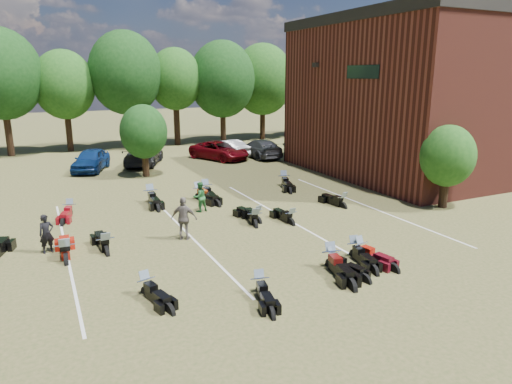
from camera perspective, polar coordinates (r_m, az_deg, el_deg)
ground at (r=19.12m, az=2.74°, el=-6.48°), size 160.00×160.00×0.00m
car_3 at (r=36.58m, az=-13.86°, el=4.52°), size 4.32×5.93×1.59m
car_4 at (r=35.50m, az=-19.94°, el=3.79°), size 3.56×5.09×1.61m
car_5 at (r=39.20m, az=-3.67°, el=5.46°), size 2.81×4.77×1.48m
car_6 at (r=38.11m, az=-4.62°, el=5.19°), size 4.48×5.89×1.49m
car_7 at (r=38.96m, az=0.48°, el=5.47°), size 2.27×5.32×1.53m
person_black at (r=19.71m, az=-24.72°, el=-4.78°), size 0.65×0.51×1.57m
person_green at (r=23.46m, az=-7.05°, el=-0.60°), size 0.87×0.74×1.57m
person_grey at (r=19.51m, az=-8.99°, el=-3.30°), size 1.18×0.96×1.88m
motorcycle_1 at (r=15.31m, az=-13.50°, el=-12.43°), size 1.12×2.12×1.13m
motorcycle_2 at (r=14.98m, az=0.45°, el=-12.63°), size 1.04×2.09×1.12m
motorcycle_3 at (r=17.03m, az=9.55°, el=-9.37°), size 1.07×2.13×1.13m
motorcycle_4 at (r=18.14m, az=12.15°, el=-7.99°), size 1.06×2.22×1.19m
motorcycle_5 at (r=17.04m, az=9.30°, el=-9.35°), size 1.22×2.49×1.33m
motorcycle_6 at (r=18.14m, az=12.91°, el=-8.03°), size 1.04×2.22×1.19m
motorcycle_7 at (r=18.69m, az=-22.61°, el=-8.14°), size 0.89×2.51×1.39m
motorcycle_9 at (r=18.98m, az=-18.17°, el=-7.38°), size 0.85×2.33×1.28m
motorcycle_10 at (r=21.21m, az=-0.11°, el=-4.32°), size 1.15×2.36×1.26m
motorcycle_11 at (r=21.57m, az=4.38°, el=-4.05°), size 0.76×2.09×1.15m
motorcycle_12 at (r=21.79m, az=0.14°, el=-3.81°), size 1.14×2.24×1.19m
motorcycle_13 at (r=24.57m, az=10.74°, el=-1.95°), size 1.01×2.26×1.22m
motorcycle_15 at (r=24.66m, az=-22.18°, el=-2.73°), size 1.24×2.20×1.17m
motorcycle_16 at (r=25.83m, az=-13.00°, el=-1.26°), size 0.88×2.53×1.40m
motorcycle_17 at (r=25.98m, az=-7.14°, el=-0.91°), size 1.35×2.60×1.39m
motorcycle_19 at (r=26.53m, az=-6.29°, el=-0.56°), size 1.09×2.57×1.39m
motorcycle_20 at (r=28.88m, az=3.49°, el=0.73°), size 1.48×2.58×1.37m
brick_building at (r=39.32m, az=25.81°, el=10.88°), size 25.40×15.20×10.70m
tree_line at (r=45.32m, az=-16.59°, el=13.19°), size 56.00×6.00×9.79m
young_tree_near_building at (r=25.66m, az=22.83°, el=4.17°), size 2.80×2.80×4.16m
young_tree_midfield at (r=32.08m, az=-13.88°, el=7.33°), size 3.20×3.20×4.70m
parking_lines at (r=20.64m, az=-8.67°, el=-5.01°), size 20.10×14.00×0.01m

